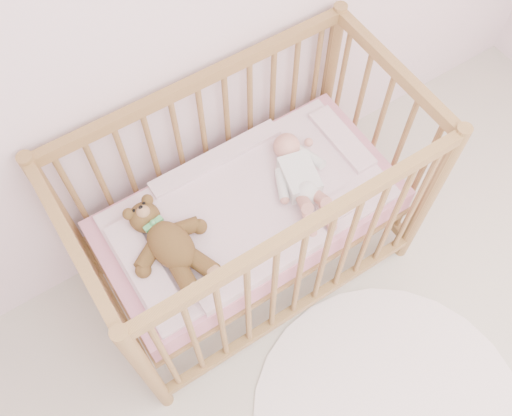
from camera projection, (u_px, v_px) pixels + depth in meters
crib at (249, 213)px, 2.33m from camera, size 1.36×0.76×1.00m
mattress at (249, 215)px, 2.35m from camera, size 1.22×0.62×0.13m
blanket at (249, 206)px, 2.28m from camera, size 1.10×0.58×0.06m
baby at (300, 174)px, 2.27m from camera, size 0.35×0.54×0.12m
teddy_bear at (171, 244)px, 2.11m from camera, size 0.41×0.53×0.13m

